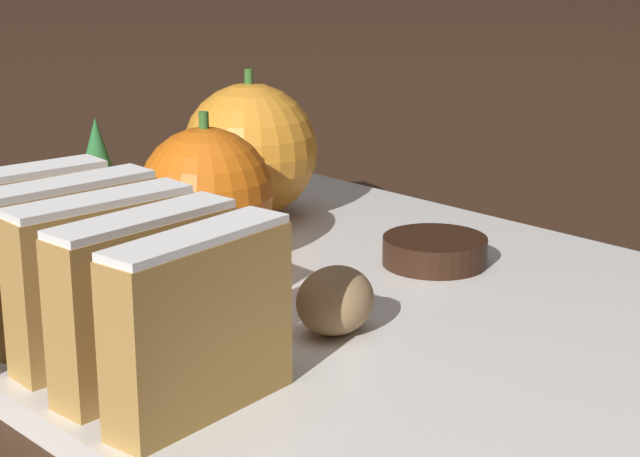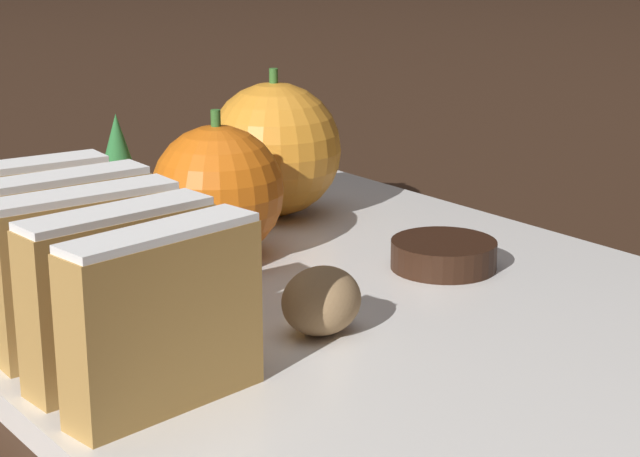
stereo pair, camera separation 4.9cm
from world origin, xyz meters
TOP-DOWN VIEW (x-y plane):
  - ground_plane at (0.00, 0.00)m, footprint 6.00×6.00m
  - serving_platter at (0.00, 0.00)m, footprint 0.33×0.39m
  - stollen_slice_front at (-0.12, -0.06)m, footprint 0.08×0.03m
  - stollen_slice_second at (-0.12, -0.03)m, footprint 0.08×0.02m
  - stollen_slice_third at (-0.12, -0.00)m, footprint 0.08×0.02m
  - stollen_slice_fourth at (-0.11, 0.03)m, footprint 0.08×0.02m
  - stollen_slice_fifth at (-0.12, 0.06)m, footprint 0.08×0.02m
  - orange_near at (-0.01, 0.07)m, footprint 0.07×0.07m
  - orange_far at (0.06, 0.12)m, footprint 0.08×0.08m
  - walnut at (-0.03, -0.04)m, footprint 0.04×0.03m
  - chocolate_cookie at (0.07, -0.01)m, footprint 0.05×0.05m
  - evergreen_sprig at (-0.03, 0.14)m, footprint 0.04×0.04m

SIDE VIEW (x-z plane):
  - ground_plane at x=0.00m, z-range 0.00..0.00m
  - serving_platter at x=0.00m, z-range 0.00..0.01m
  - chocolate_cookie at x=0.07m, z-range 0.01..0.03m
  - walnut at x=-0.03m, z-range 0.01..0.04m
  - stollen_slice_front at x=-0.12m, z-range 0.01..0.08m
  - stollen_slice_second at x=-0.12m, z-range 0.01..0.08m
  - stollen_slice_third at x=-0.12m, z-range 0.01..0.08m
  - stollen_slice_fourth at x=-0.11m, z-range 0.01..0.08m
  - stollen_slice_fifth at x=-0.12m, z-range 0.01..0.08m
  - orange_near at x=-0.01m, z-range 0.01..0.08m
  - evergreen_sprig at x=-0.03m, z-range 0.01..0.08m
  - orange_far at x=0.06m, z-range 0.01..0.09m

